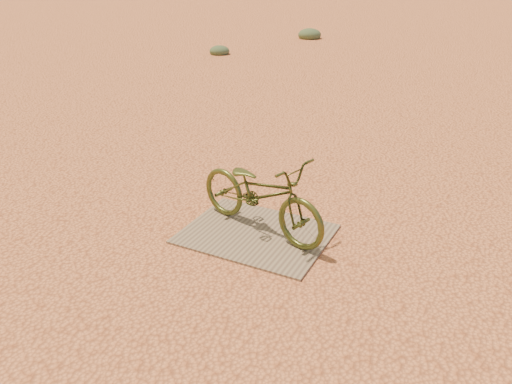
% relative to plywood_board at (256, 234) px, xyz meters
% --- Properties ---
extents(ground, '(120.00, 120.00, 0.00)m').
position_rel_plywood_board_xyz_m(ground, '(0.04, 0.26, -0.01)').
color(ground, '#E18753').
rests_on(ground, ground).
extents(plywood_board, '(1.37, 1.06, 0.02)m').
position_rel_plywood_board_xyz_m(plywood_board, '(0.00, 0.00, 0.00)').
color(plywood_board, '#847559').
rests_on(plywood_board, ground).
extents(bicycle, '(1.59, 0.90, 0.79)m').
position_rel_plywood_board_xyz_m(bicycle, '(0.01, 0.08, 0.41)').
color(bicycle, '#404A1D').
rests_on(bicycle, plywood_board).
extents(kale_a, '(0.56, 0.56, 0.31)m').
position_rel_plywood_board_xyz_m(kale_a, '(-5.48, 8.53, -0.01)').
color(kale_a, '#4E6340').
rests_on(kale_a, ground).
extents(kale_c, '(0.77, 0.77, 0.42)m').
position_rel_plywood_board_xyz_m(kale_c, '(-4.34, 12.51, -0.01)').
color(kale_c, '#4E6340').
rests_on(kale_c, ground).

